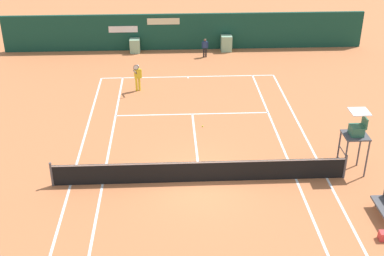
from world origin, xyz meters
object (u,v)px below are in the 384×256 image
Objects in this scene: ball_kid_left_post at (205,47)px; player_on_baseline at (138,76)px; tennis_ball_by_sideline at (203,126)px; umpire_chair at (356,133)px.

player_on_baseline is at bearing 56.12° from ball_kid_left_post.
ball_kid_left_post is 10.39m from tennis_ball_by_sideline.
ball_kid_left_post reaches higher than tennis_ball_by_sideline.
umpire_chair is at bearing 112.63° from ball_kid_left_post.
umpire_chair is 13.17m from player_on_baseline.
player_on_baseline is 26.18× the size of tennis_ball_by_sideline.
tennis_ball_by_sideline is at bearing 53.52° from umpire_chair.
player_on_baseline reaches higher than ball_kid_left_post.
tennis_ball_by_sideline is (-0.85, -10.33, -0.70)m from ball_kid_left_post.
tennis_ball_by_sideline is (-6.00, 4.43, -1.82)m from umpire_chair.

